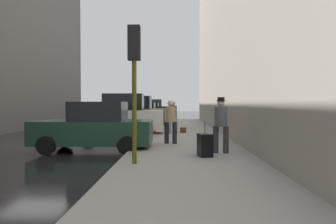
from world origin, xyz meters
The scene contains 15 objects.
ground_plane centered at (0.00, 0.00, 0.00)m, with size 120.00×120.00×0.00m, color black.
sidewalk centered at (6.00, 0.00, 0.07)m, with size 4.00×40.00×0.15m, color gray.
parked_dark_green_sedan centered at (2.65, -1.21, 0.85)m, with size 4.20×2.06×1.79m.
parked_white_van centered at (2.65, 4.58, 1.03)m, with size 4.64×2.13×2.25m.
parked_bronze_suv centered at (2.65, 10.10, 1.03)m, with size 4.65×2.16×2.25m.
parked_gray_coupe centered at (2.65, 15.81, 0.85)m, with size 4.25×2.16×1.79m.
parked_silver_sedan centered at (2.65, 21.94, 0.85)m, with size 4.21×2.08×1.79m.
parked_black_suv centered at (2.65, 28.40, 1.03)m, with size 4.62×2.10×2.25m.
fire_hydrant centered at (4.45, 2.05, 0.50)m, with size 0.42×0.22×0.70m.
traffic_light centered at (4.50, -4.44, 2.76)m, with size 0.32×0.32×3.60m.
pedestrian_with_beanie centered at (7.02, -2.55, 1.14)m, with size 0.52×0.44×1.78m.
pedestrian_in_tan_coat centered at (5.39, -0.13, 1.10)m, with size 0.52×0.45×1.71m.
pedestrian_in_jeans centered at (5.44, 4.01, 1.10)m, with size 0.53×0.47×1.71m.
rolling_suitcase centered at (6.45, -3.23, 0.49)m, with size 0.45×0.61×1.04m.
duffel_bag centered at (6.00, 4.74, 0.29)m, with size 0.32×0.44×0.28m.
Camera 1 is at (5.57, -12.96, 1.73)m, focal length 35.00 mm.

